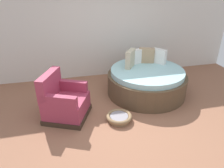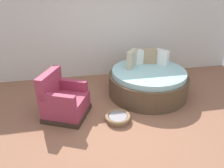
% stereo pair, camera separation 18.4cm
% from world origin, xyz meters
% --- Properties ---
extents(ground_plane, '(8.00, 8.00, 0.02)m').
position_xyz_m(ground_plane, '(0.00, 0.00, -0.01)').
color(ground_plane, '#936047').
extents(back_wall, '(8.00, 0.12, 2.61)m').
position_xyz_m(back_wall, '(0.00, 2.53, 1.30)').
color(back_wall, silver).
rests_on(back_wall, ground_plane).
extents(round_daybed, '(1.88, 1.88, 1.04)m').
position_xyz_m(round_daybed, '(0.94, 1.13, 0.32)').
color(round_daybed, brown).
rests_on(round_daybed, ground_plane).
extents(red_armchair, '(1.05, 1.05, 0.94)m').
position_xyz_m(red_armchair, '(-1.04, 0.56, 0.33)').
color(red_armchair, '#38281E').
rests_on(red_armchair, ground_plane).
extents(pet_basket, '(0.51, 0.51, 0.13)m').
position_xyz_m(pet_basket, '(-0.01, 0.15, 0.07)').
color(pet_basket, '#8E704C').
rests_on(pet_basket, ground_plane).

